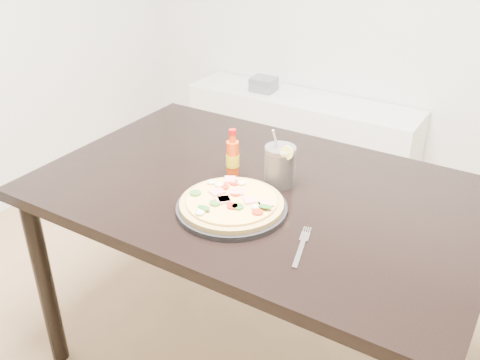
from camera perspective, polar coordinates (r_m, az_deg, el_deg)
The scene contains 8 objects.
dining_table at distance 1.73m, azimuth 2.09°, elevation -3.13°, with size 1.40×0.90×0.75m.
plate at distance 1.56m, azimuth -0.89°, elevation -3.01°, with size 0.33×0.33×0.02m, color black.
pizza at distance 1.55m, azimuth -0.90°, elevation -2.39°, with size 0.30×0.30×0.03m.
hot_sauce_bottle at distance 1.73m, azimuth -0.79°, elevation 2.43°, with size 0.05×0.05×0.16m.
cola_cup at distance 1.68m, azimuth 4.27°, elevation 1.45°, with size 0.10×0.10×0.19m.
fork at distance 1.42m, azimuth 6.62°, elevation -6.92°, with size 0.07×0.19×0.00m.
media_console at distance 3.28m, azimuth 6.42°, elevation 4.64°, with size 1.40×0.34×0.50m, color white.
cd_stack at distance 3.27m, azimuth 2.54°, elevation 10.16°, with size 0.14×0.12×0.08m.
Camera 1 is at (0.46, -0.66, 1.58)m, focal length 40.00 mm.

